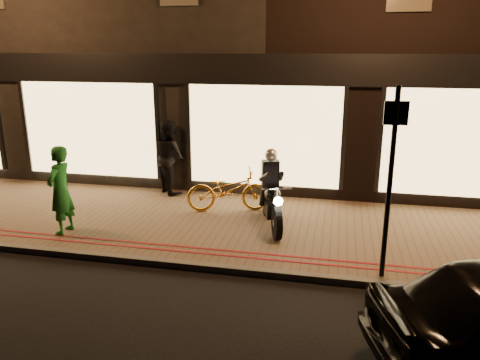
# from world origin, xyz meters

# --- Properties ---
(ground) EXTENTS (90.00, 90.00, 0.00)m
(ground) POSITION_xyz_m (0.00, 0.00, 0.00)
(ground) COLOR black
(ground) RESTS_ON ground
(sidewalk) EXTENTS (50.00, 4.00, 0.12)m
(sidewalk) POSITION_xyz_m (0.00, 2.00, 0.06)
(sidewalk) COLOR brown
(sidewalk) RESTS_ON ground
(kerb_stone) EXTENTS (50.00, 0.14, 0.12)m
(kerb_stone) POSITION_xyz_m (0.00, 0.05, 0.06)
(kerb_stone) COLOR #59544C
(kerb_stone) RESTS_ON ground
(red_kerb_lines) EXTENTS (50.00, 0.26, 0.01)m
(red_kerb_lines) POSITION_xyz_m (0.00, 0.55, 0.12)
(red_kerb_lines) COLOR maroon
(red_kerb_lines) RESTS_ON sidewalk
(building_row) EXTENTS (48.00, 10.11, 8.50)m
(building_row) POSITION_xyz_m (-0.00, 8.99, 4.25)
(building_row) COLOR black
(building_row) RESTS_ON ground
(motorcycle) EXTENTS (0.79, 1.89, 1.59)m
(motorcycle) POSITION_xyz_m (0.48, 2.04, 0.73)
(motorcycle) COLOR black
(motorcycle) RESTS_ON sidewalk
(sign_post) EXTENTS (0.35, 0.09, 3.00)m
(sign_post) POSITION_xyz_m (2.53, 0.25, 1.80)
(sign_post) COLOR black
(sign_post) RESTS_ON sidewalk
(bicycle_gold) EXTENTS (1.94, 1.12, 0.96)m
(bicycle_gold) POSITION_xyz_m (-0.58, 2.75, 0.60)
(bicycle_gold) COLOR orange
(bicycle_gold) RESTS_ON sidewalk
(person_green) EXTENTS (0.44, 0.65, 1.74)m
(person_green) POSITION_xyz_m (-3.44, 0.82, 0.99)
(person_green) COLOR #1F7428
(person_green) RESTS_ON sidewalk
(person_dark) EXTENTS (1.11, 1.11, 1.82)m
(person_dark) POSITION_xyz_m (-2.32, 3.80, 1.03)
(person_dark) COLOR black
(person_dark) RESTS_ON sidewalk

